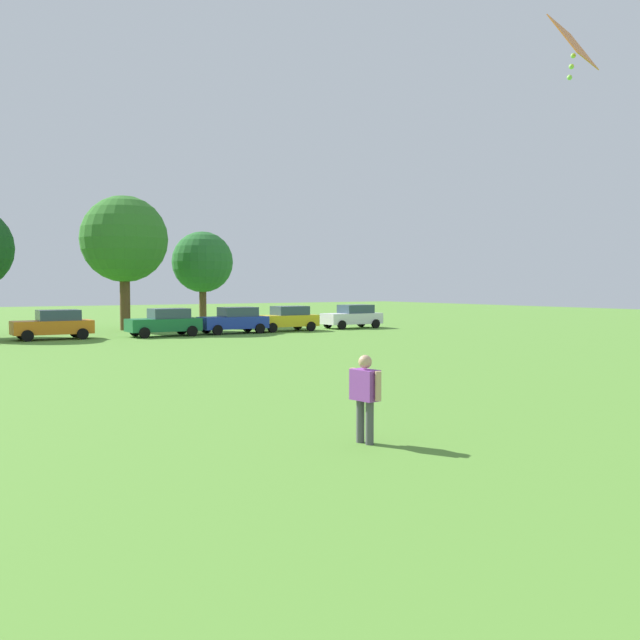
# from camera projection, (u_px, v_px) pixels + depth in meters

# --- Properties ---
(adult_bystander) EXTENTS (0.40, 0.81, 1.72)m
(adult_bystander) POSITION_uv_depth(u_px,v_px,m) (365.00, 391.00, 13.37)
(adult_bystander) COLOR #4C4C51
(adult_bystander) RESTS_ON ground
(kite) EXTENTS (1.48, 1.04, 1.17)m
(kite) POSITION_uv_depth(u_px,v_px,m) (573.00, 45.00, 13.66)
(kite) COLOR orange
(parked_car_orange_3) EXTENTS (4.30, 2.02, 1.68)m
(parked_car_orange_3) POSITION_uv_depth(u_px,v_px,m) (54.00, 324.00, 39.28)
(parked_car_orange_3) COLOR orange
(parked_car_orange_3) RESTS_ON ground
(parked_car_green_4) EXTENTS (4.30, 2.02, 1.68)m
(parked_car_green_4) POSITION_uv_depth(u_px,v_px,m) (165.00, 322.00, 41.71)
(parked_car_green_4) COLOR #196B38
(parked_car_green_4) RESTS_ON ground
(parked_car_blue_5) EXTENTS (4.30, 2.02, 1.68)m
(parked_car_blue_5) POSITION_uv_depth(u_px,v_px,m) (234.00, 320.00, 44.20)
(parked_car_blue_5) COLOR #1E38AD
(parked_car_blue_5) RESTS_ON ground
(parked_car_yellow_6) EXTENTS (4.30, 2.02, 1.68)m
(parked_car_yellow_6) POSITION_uv_depth(u_px,v_px,m) (287.00, 318.00, 46.53)
(parked_car_yellow_6) COLOR yellow
(parked_car_yellow_6) RESTS_ON ground
(parked_car_white_7) EXTENTS (4.30, 2.02, 1.68)m
(parked_car_white_7) POSITION_uv_depth(u_px,v_px,m) (353.00, 316.00, 49.73)
(parked_car_white_7) COLOR white
(parked_car_white_7) RESTS_ON ground
(tree_right) EXTENTS (5.90, 5.90, 9.19)m
(tree_right) POSITION_uv_depth(u_px,v_px,m) (124.00, 240.00, 47.17)
(tree_right) COLOR brown
(tree_right) RESTS_ON ground
(tree_far_right) EXTENTS (4.57, 4.57, 7.12)m
(tree_far_right) POSITION_uv_depth(u_px,v_px,m) (203.00, 262.00, 51.95)
(tree_far_right) COLOR brown
(tree_far_right) RESTS_ON ground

